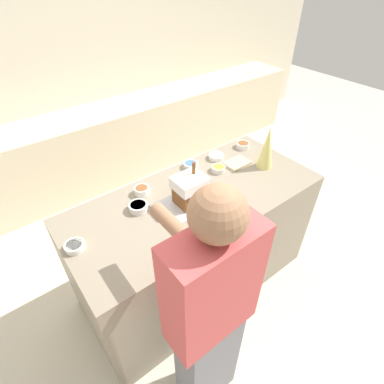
{
  "coord_description": "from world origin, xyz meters",
  "views": [
    {
      "loc": [
        -1.0,
        -1.26,
        2.29
      ],
      "look_at": [
        -0.04,
        0.0,
        1.01
      ],
      "focal_mm": 28.0,
      "sensor_mm": 36.0,
      "label": 1
    }
  ],
  "objects_px": {
    "candy_bowl_far_right": "(142,190)",
    "person": "(210,318)",
    "candy_bowl_center_rear": "(75,246)",
    "candy_bowl_front_corner": "(243,145)",
    "candy_bowl_near_tray_right": "(138,207)",
    "candy_bowl_far_left": "(191,165)",
    "candy_bowl_behind_tray": "(218,169)",
    "cookbook": "(237,163)",
    "candy_bowl_near_tray_left": "(216,156)",
    "gingerbread_house": "(190,189)",
    "decorative_tree": "(267,148)",
    "baking_tray": "(190,202)"
  },
  "relations": [
    {
      "from": "candy_bowl_near_tray_right",
      "to": "candy_bowl_center_rear",
      "type": "height_order",
      "value": "candy_bowl_near_tray_right"
    },
    {
      "from": "decorative_tree",
      "to": "cookbook",
      "type": "relative_size",
      "value": 1.71
    },
    {
      "from": "candy_bowl_near_tray_right",
      "to": "decorative_tree",
      "type": "bearing_deg",
      "value": -8.27
    },
    {
      "from": "decorative_tree",
      "to": "candy_bowl_near_tray_left",
      "type": "bearing_deg",
      "value": 125.93
    },
    {
      "from": "candy_bowl_far_left",
      "to": "gingerbread_house",
      "type": "bearing_deg",
      "value": -128.33
    },
    {
      "from": "baking_tray",
      "to": "candy_bowl_far_left",
      "type": "bearing_deg",
      "value": 51.64
    },
    {
      "from": "person",
      "to": "candy_bowl_center_rear",
      "type": "bearing_deg",
      "value": 116.2
    },
    {
      "from": "candy_bowl_near_tray_right",
      "to": "candy_bowl_near_tray_left",
      "type": "relative_size",
      "value": 1.02
    },
    {
      "from": "candy_bowl_near_tray_right",
      "to": "candy_bowl_center_rear",
      "type": "bearing_deg",
      "value": -171.47
    },
    {
      "from": "candy_bowl_far_left",
      "to": "candy_bowl_front_corner",
      "type": "distance_m",
      "value": 0.55
    },
    {
      "from": "candy_bowl_behind_tray",
      "to": "cookbook",
      "type": "height_order",
      "value": "candy_bowl_behind_tray"
    },
    {
      "from": "candy_bowl_center_rear",
      "to": "candy_bowl_front_corner",
      "type": "height_order",
      "value": "candy_bowl_front_corner"
    },
    {
      "from": "candy_bowl_far_left",
      "to": "candy_bowl_near_tray_left",
      "type": "xyz_separation_m",
      "value": [
        0.24,
        -0.03,
        -0.0
      ]
    },
    {
      "from": "gingerbread_house",
      "to": "cookbook",
      "type": "bearing_deg",
      "value": 13.79
    },
    {
      "from": "gingerbread_house",
      "to": "candy_bowl_center_rear",
      "type": "bearing_deg",
      "value": 174.15
    },
    {
      "from": "candy_bowl_behind_tray",
      "to": "candy_bowl_center_rear",
      "type": "bearing_deg",
      "value": -175.87
    },
    {
      "from": "candy_bowl_center_rear",
      "to": "candy_bowl_behind_tray",
      "type": "distance_m",
      "value": 1.18
    },
    {
      "from": "candy_bowl_near_tray_left",
      "to": "candy_bowl_front_corner",
      "type": "relative_size",
      "value": 1.05
    },
    {
      "from": "gingerbread_house",
      "to": "candy_bowl_near_tray_right",
      "type": "relative_size",
      "value": 2.3
    },
    {
      "from": "candy_bowl_near_tray_right",
      "to": "person",
      "type": "height_order",
      "value": "person"
    },
    {
      "from": "baking_tray",
      "to": "candy_bowl_front_corner",
      "type": "relative_size",
      "value": 4.1
    },
    {
      "from": "candy_bowl_far_left",
      "to": "candy_bowl_far_right",
      "type": "bearing_deg",
      "value": -173.33
    },
    {
      "from": "person",
      "to": "candy_bowl_far_right",
      "type": "bearing_deg",
      "value": 79.06
    },
    {
      "from": "baking_tray",
      "to": "decorative_tree",
      "type": "bearing_deg",
      "value": -0.42
    },
    {
      "from": "candy_bowl_far_left",
      "to": "cookbook",
      "type": "bearing_deg",
      "value": -30.64
    },
    {
      "from": "person",
      "to": "candy_bowl_far_left",
      "type": "bearing_deg",
      "value": 57.03
    },
    {
      "from": "baking_tray",
      "to": "candy_bowl_center_rear",
      "type": "distance_m",
      "value": 0.78
    },
    {
      "from": "candy_bowl_near_tray_left",
      "to": "cookbook",
      "type": "height_order",
      "value": "candy_bowl_near_tray_left"
    },
    {
      "from": "candy_bowl_near_tray_right",
      "to": "candy_bowl_front_corner",
      "type": "xyz_separation_m",
      "value": [
        1.13,
        0.16,
        -0.0
      ]
    },
    {
      "from": "candy_bowl_near_tray_right",
      "to": "cookbook",
      "type": "distance_m",
      "value": 0.9
    },
    {
      "from": "candy_bowl_center_rear",
      "to": "cookbook",
      "type": "relative_size",
      "value": 0.57
    },
    {
      "from": "candy_bowl_far_left",
      "to": "candy_bowl_behind_tray",
      "type": "distance_m",
      "value": 0.22
    },
    {
      "from": "baking_tray",
      "to": "person",
      "type": "distance_m",
      "value": 0.79
    },
    {
      "from": "candy_bowl_far_left",
      "to": "candy_bowl_behind_tray",
      "type": "relative_size",
      "value": 1.09
    },
    {
      "from": "gingerbread_house",
      "to": "candy_bowl_behind_tray",
      "type": "xyz_separation_m",
      "value": [
        0.4,
        0.16,
        -0.09
      ]
    },
    {
      "from": "cookbook",
      "to": "person",
      "type": "bearing_deg",
      "value": -139.95
    },
    {
      "from": "candy_bowl_far_right",
      "to": "person",
      "type": "bearing_deg",
      "value": -100.94
    },
    {
      "from": "candy_bowl_far_right",
      "to": "cookbook",
      "type": "bearing_deg",
      "value": -9.67
    },
    {
      "from": "baking_tray",
      "to": "decorative_tree",
      "type": "height_order",
      "value": "decorative_tree"
    },
    {
      "from": "decorative_tree",
      "to": "candy_bowl_front_corner",
      "type": "xyz_separation_m",
      "value": [
        0.07,
        0.31,
        -0.14
      ]
    },
    {
      "from": "gingerbread_house",
      "to": "person",
      "type": "xyz_separation_m",
      "value": [
        -0.4,
        -0.68,
        -0.19
      ]
    },
    {
      "from": "candy_bowl_behind_tray",
      "to": "person",
      "type": "bearing_deg",
      "value": -133.31
    },
    {
      "from": "decorative_tree",
      "to": "candy_bowl_center_rear",
      "type": "relative_size",
      "value": 2.99
    },
    {
      "from": "candy_bowl_near_tray_left",
      "to": "candy_bowl_behind_tray",
      "type": "bearing_deg",
      "value": -125.8
    },
    {
      "from": "candy_bowl_front_corner",
      "to": "decorative_tree",
      "type": "bearing_deg",
      "value": -103.35
    },
    {
      "from": "baking_tray",
      "to": "candy_bowl_front_corner",
      "type": "xyz_separation_m",
      "value": [
        0.81,
        0.3,
        0.02
      ]
    },
    {
      "from": "candy_bowl_far_right",
      "to": "candy_bowl_front_corner",
      "type": "relative_size",
      "value": 0.91
    },
    {
      "from": "decorative_tree",
      "to": "candy_bowl_far_right",
      "type": "xyz_separation_m",
      "value": [
        -0.95,
        0.29,
        -0.14
      ]
    },
    {
      "from": "candy_bowl_center_rear",
      "to": "candy_bowl_far_right",
      "type": "bearing_deg",
      "value": 19.76
    },
    {
      "from": "candy_bowl_far_left",
      "to": "candy_bowl_near_tray_left",
      "type": "distance_m",
      "value": 0.24
    }
  ]
}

